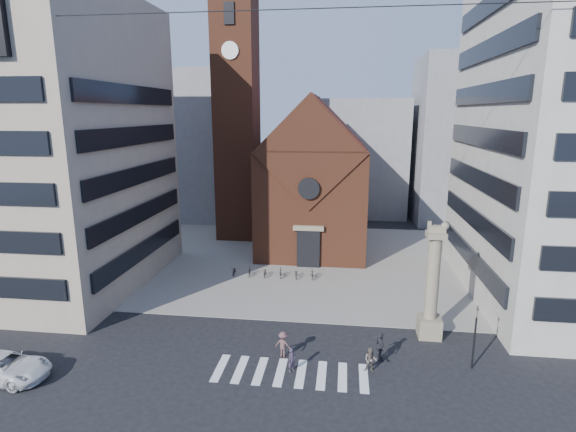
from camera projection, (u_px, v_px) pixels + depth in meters
The scene contains 22 objects.
ground at pixel (288, 348), 31.21m from camera, with size 120.00×120.00×0.00m, color black.
piazza at pixel (310, 261), 49.57m from camera, with size 46.00×30.00×0.05m, color gray.
zebra_crossing at pixel (291, 373), 28.24m from camera, with size 10.20×3.20×0.01m, color white, non-canonical shape.
church at pixel (314, 181), 53.61m from camera, with size 12.00×16.65×18.00m.
campanile at pixel (237, 115), 55.96m from camera, with size 5.50×5.50×31.20m.
building_left at pixel (41, 146), 40.91m from camera, with size 18.00×20.00×26.00m, color tan.
bg_block_left at pixel (193, 145), 69.86m from camera, with size 16.00×14.00×22.00m, color gray.
bg_block_mid at pixel (361, 157), 71.94m from camera, with size 14.00×12.00×18.00m, color gray.
bg_block_right at pixel (471, 140), 66.39m from camera, with size 16.00×14.00×24.00m, color gray.
lion_column at pixel (432, 292), 32.10m from camera, with size 1.63×1.60×8.68m.
traffic_light at pixel (475, 336), 28.25m from camera, with size 0.13×0.16×4.30m.
white_car at pixel (4, 367), 27.49m from camera, with size 2.60×5.65×1.57m, color white.
pedestrian_0 at pixel (292, 360), 28.27m from camera, with size 0.57×0.37×1.55m, color #342C3D.
pedestrian_1 at pixel (371, 360), 28.18m from camera, with size 0.80×0.63×1.66m, color #60564D.
pedestrian_2 at pixel (380, 347), 29.45m from camera, with size 1.15×0.48×1.96m, color #2C2B33.
pedestrian_3 at pixel (283, 344), 29.95m from camera, with size 1.15×0.66×1.78m, color brown.
scooter_0 at pixel (234, 271), 45.07m from camera, with size 0.55×1.57×0.83m, color black.
scooter_1 at pixel (250, 271), 44.87m from camera, with size 0.43×1.53×0.92m, color black.
scooter_2 at pixel (265, 272), 44.68m from camera, with size 0.55×1.57×0.83m, color black.
scooter_3 at pixel (281, 273), 44.48m from camera, with size 0.43×1.53×0.92m, color black.
scooter_4 at pixel (296, 274), 44.30m from camera, with size 0.55×1.57×0.83m, color black.
scooter_5 at pixel (312, 274), 44.09m from camera, with size 0.43×1.53×0.92m, color black.
Camera 1 is at (3.59, -28.11, 16.00)m, focal length 28.00 mm.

